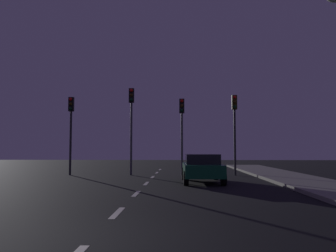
% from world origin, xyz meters
% --- Properties ---
extents(ground_plane, '(80.00, 80.00, 0.00)m').
position_xyz_m(ground_plane, '(0.00, 7.00, 0.00)').
color(ground_plane, black).
extents(lane_stripe_second, '(0.16, 1.60, 0.01)m').
position_xyz_m(lane_stripe_second, '(0.00, 2.60, 0.00)').
color(lane_stripe_second, silver).
rests_on(lane_stripe_second, ground_plane).
extents(lane_stripe_third, '(0.16, 1.60, 0.01)m').
position_xyz_m(lane_stripe_third, '(0.00, 6.40, 0.00)').
color(lane_stripe_third, silver).
rests_on(lane_stripe_third, ground_plane).
extents(lane_stripe_fourth, '(0.16, 1.60, 0.01)m').
position_xyz_m(lane_stripe_fourth, '(0.00, 10.20, 0.00)').
color(lane_stripe_fourth, silver).
rests_on(lane_stripe_fourth, ground_plane).
extents(lane_stripe_fifth, '(0.16, 1.60, 0.01)m').
position_xyz_m(lane_stripe_fifth, '(0.00, 14.00, 0.00)').
color(lane_stripe_fifth, silver).
rests_on(lane_stripe_fifth, ground_plane).
extents(lane_stripe_sixth, '(0.16, 1.60, 0.01)m').
position_xyz_m(lane_stripe_sixth, '(0.00, 17.80, 0.00)').
color(lane_stripe_sixth, silver).
rests_on(lane_stripe_sixth, ground_plane).
extents(lane_stripe_seventh, '(0.16, 1.60, 0.01)m').
position_xyz_m(lane_stripe_seventh, '(0.00, 21.60, 0.00)').
color(lane_stripe_seventh, silver).
rests_on(lane_stripe_seventh, ground_plane).
extents(traffic_signal_far_left, '(0.32, 0.38, 4.91)m').
position_xyz_m(traffic_signal_far_left, '(-5.30, 15.41, 3.44)').
color(traffic_signal_far_left, '#2D2D30').
rests_on(traffic_signal_far_left, ground_plane).
extents(traffic_signal_center_left, '(0.32, 0.38, 5.45)m').
position_xyz_m(traffic_signal_center_left, '(-1.46, 15.41, 3.79)').
color(traffic_signal_center_left, '#4C4C51').
rests_on(traffic_signal_center_left, ground_plane).
extents(traffic_signal_center_right, '(0.32, 0.38, 4.77)m').
position_xyz_m(traffic_signal_center_right, '(1.71, 15.41, 3.35)').
color(traffic_signal_center_right, '#4C4C51').
rests_on(traffic_signal_center_right, ground_plane).
extents(traffic_signal_far_right, '(0.32, 0.38, 4.99)m').
position_xyz_m(traffic_signal_far_right, '(4.99, 15.41, 3.49)').
color(traffic_signal_far_right, '#2D2D30').
rests_on(traffic_signal_far_right, ground_plane).
extents(car_stopped_ahead, '(1.95, 4.13, 1.37)m').
position_xyz_m(car_stopped_ahead, '(2.66, 10.80, 0.71)').
color(car_stopped_ahead, '#0F4C2D').
rests_on(car_stopped_ahead, ground_plane).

